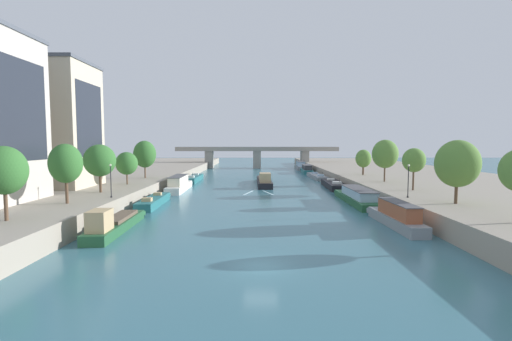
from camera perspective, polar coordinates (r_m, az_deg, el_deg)
ground_plane at (r=27.74m, az=0.49°, el=-14.90°), size 400.00×400.00×0.00m
quay_left at (r=88.80m, az=-23.53°, el=-1.19°), size 36.00×170.00×2.25m
quay_right at (r=89.08m, az=23.42°, el=-1.17°), size 36.00×170.00×2.25m
barge_midriver at (r=78.66m, az=1.04°, el=-1.64°), size 3.22×18.07×3.07m
wake_behind_barge at (r=66.65m, az=0.08°, el=-3.52°), size 5.60×5.91×0.03m
moored_boat_left_midway at (r=40.43m, az=-21.66°, el=-7.78°), size 2.77×13.60×2.95m
moored_boat_left_upstream at (r=55.39m, az=-16.06°, el=-4.67°), size 2.63×12.66×2.27m
moored_boat_left_near at (r=70.89m, az=-12.27°, el=-2.15°), size 2.93×14.96×2.95m
moored_boat_left_end at (r=88.04m, az=-9.97°, el=-1.24°), size 2.63×15.05×2.36m
moored_boat_right_upstream at (r=42.84m, az=20.96°, el=-6.68°), size 2.47×12.63×2.80m
moored_boat_right_gap_after at (r=57.43m, az=15.42°, el=-3.98°), size 3.41×16.96×2.34m
moored_boat_right_near at (r=76.03m, az=11.79°, el=-2.16°), size 3.62×15.27×2.32m
moored_boat_right_end at (r=94.89m, az=9.32°, el=-0.91°), size 3.21×16.54×2.10m
moored_boat_right_lone at (r=111.25m, az=7.72°, el=0.16°), size 3.24×13.52×2.58m
moored_boat_right_far at (r=126.04m, az=6.71°, el=0.72°), size 3.00×14.14×2.90m
tree_left_third at (r=38.85m, az=-35.15°, el=-0.01°), size 3.80×3.80×6.65m
tree_left_distant at (r=46.37m, az=-28.04°, el=0.97°), size 3.63×3.63×6.82m
tree_left_past_mid at (r=54.85m, az=-23.65°, el=1.44°), size 4.31×4.31×6.70m
tree_left_far at (r=64.13m, az=-19.96°, el=1.05°), size 3.60×3.60×5.40m
tree_left_end_of_row at (r=74.49m, az=-17.38°, el=2.47°), size 4.36×4.36×7.35m
tree_right_second at (r=46.80m, az=28.87°, el=0.96°), size 4.79×4.79×7.25m
tree_right_third at (r=57.58m, az=23.35°, el=1.49°), size 3.27×3.27×6.16m
tree_right_by_lamp at (r=68.33m, az=19.40°, el=2.48°), size 4.53×4.53×7.49m
tree_right_nearest at (r=81.78m, az=16.29°, el=1.81°), size 3.33×3.33×5.47m
lamppost_left_bank at (r=49.23m, az=-22.15°, el=-1.27°), size 0.28×0.28×4.27m
lamppost_right_bank at (r=49.55m, az=22.60°, el=-1.27°), size 0.28×0.28×4.22m
building_left_middle at (r=65.52m, az=-29.85°, el=6.30°), size 12.62×10.97×19.52m
bridge_far at (r=131.90m, az=-0.11°, el=2.50°), size 58.84×4.40×7.73m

